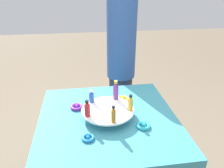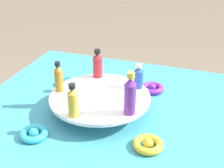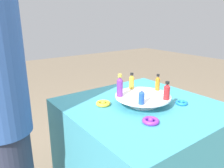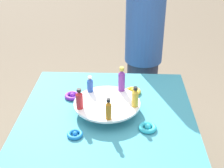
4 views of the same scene
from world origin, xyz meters
name	(u,v)px [view 2 (image 2 of 4)]	position (x,y,z in m)	size (l,w,h in m)	color
display_stand	(100,100)	(0.00, 0.00, 0.79)	(0.36, 0.36, 0.07)	white
bottle_purple	(130,95)	(0.13, -0.08, 0.88)	(0.04, 0.04, 0.15)	#702D93
bottle_blue	(138,77)	(0.11, 0.10, 0.85)	(0.03, 0.03, 0.09)	#234CAD
bottle_red	(98,64)	(-0.06, 0.14, 0.86)	(0.04, 0.04, 0.11)	#B21E23
bottle_amber	(59,78)	(-0.15, -0.02, 0.86)	(0.03, 0.03, 0.11)	#AD6B19
bottle_gold	(73,101)	(-0.03, -0.15, 0.86)	(0.03, 0.03, 0.11)	gold
ribbon_bow_teal	(34,134)	(-0.15, -0.21, 0.76)	(0.09, 0.09, 0.03)	#2DB7CC
ribbon_bow_gold	(148,144)	(0.21, -0.15, 0.76)	(0.09, 0.09, 0.03)	gold
ribbon_bow_purple	(152,88)	(0.15, 0.21, 0.76)	(0.09, 0.09, 0.03)	purple
ribbon_bow_blue	(66,82)	(-0.21, 0.15, 0.75)	(0.08, 0.08, 0.03)	blue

